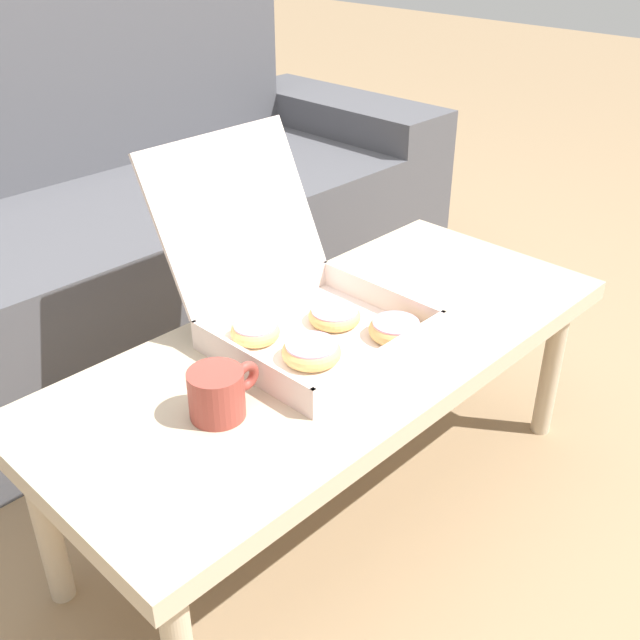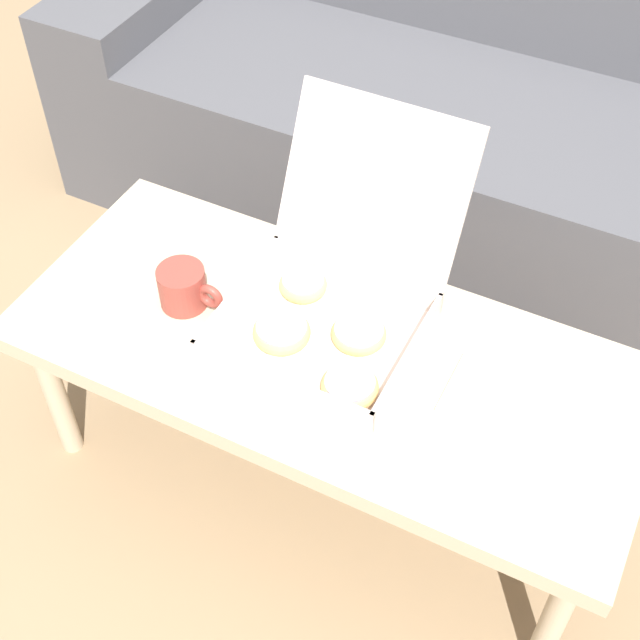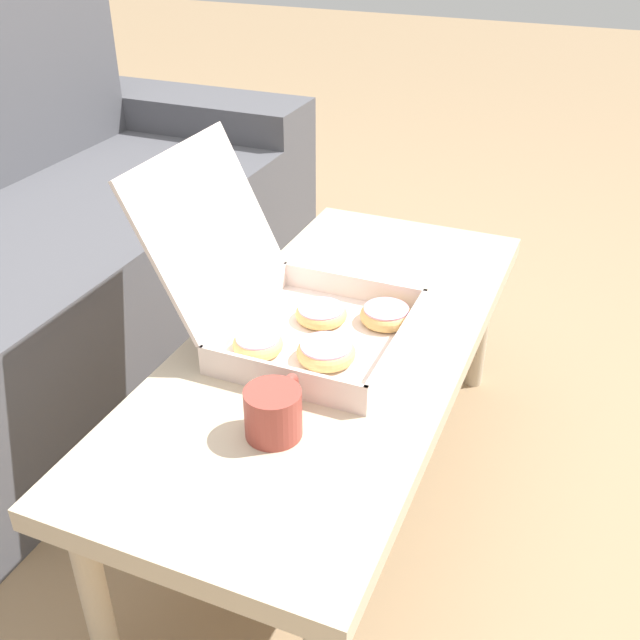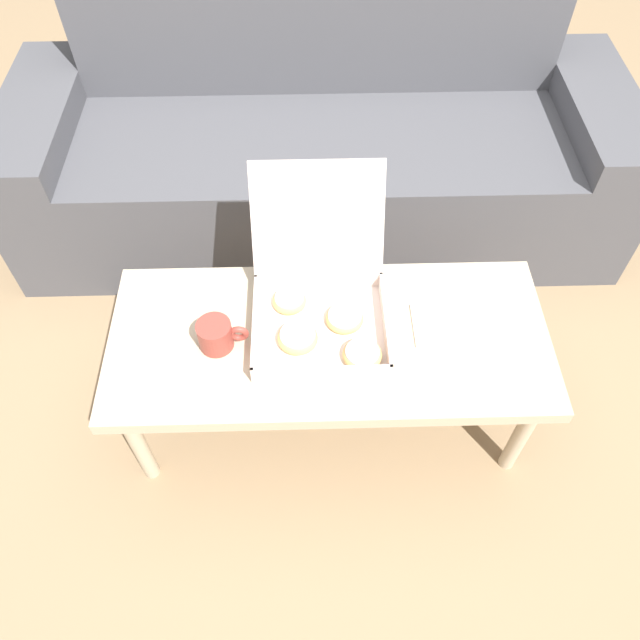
{
  "view_description": "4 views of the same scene",
  "coord_description": "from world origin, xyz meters",
  "px_view_note": "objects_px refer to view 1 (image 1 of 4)",
  "views": [
    {
      "loc": [
        -0.87,
        -0.95,
        1.13
      ],
      "look_at": [
        -0.02,
        -0.12,
        0.45
      ],
      "focal_mm": 42.0,
      "sensor_mm": 36.0,
      "label": 1
    },
    {
      "loc": [
        0.46,
        -1.08,
        1.63
      ],
      "look_at": [
        -0.02,
        -0.12,
        0.45
      ],
      "focal_mm": 50.0,
      "sensor_mm": 36.0,
      "label": 2
    },
    {
      "loc": [
        -1.11,
        -0.58,
        1.16
      ],
      "look_at": [
        -0.02,
        -0.12,
        0.45
      ],
      "focal_mm": 42.0,
      "sensor_mm": 36.0,
      "label": 3
    },
    {
      "loc": [
        -0.05,
        -1.1,
        1.74
      ],
      "look_at": [
        -0.02,
        -0.12,
        0.45
      ],
      "focal_mm": 35.0,
      "sensor_mm": 36.0,
      "label": 4
    }
  ],
  "objects_px": {
    "couch": "(82,238)",
    "pastry_box": "(304,306)",
    "coffee_mug": "(218,393)",
    "coffee_table": "(335,360)"
  },
  "relations": [
    {
      "from": "couch",
      "to": "pastry_box",
      "type": "relative_size",
      "value": 4.8
    },
    {
      "from": "pastry_box",
      "to": "coffee_mug",
      "type": "bearing_deg",
      "value": -163.69
    },
    {
      "from": "couch",
      "to": "coffee_mug",
      "type": "bearing_deg",
      "value": -107.18
    },
    {
      "from": "coffee_mug",
      "to": "pastry_box",
      "type": "bearing_deg",
      "value": 16.31
    },
    {
      "from": "pastry_box",
      "to": "coffee_table",
      "type": "bearing_deg",
      "value": -71.56
    },
    {
      "from": "pastry_box",
      "to": "coffee_mug",
      "type": "height_order",
      "value": "pastry_box"
    },
    {
      "from": "couch",
      "to": "coffee_table",
      "type": "xyz_separation_m",
      "value": [
        0.0,
        -0.92,
        0.03
      ]
    },
    {
      "from": "pastry_box",
      "to": "couch",
      "type": "bearing_deg",
      "value": 88.65
    },
    {
      "from": "pastry_box",
      "to": "coffee_mug",
      "type": "relative_size",
      "value": 3.37
    },
    {
      "from": "couch",
      "to": "coffee_mug",
      "type": "height_order",
      "value": "couch"
    }
  ]
}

